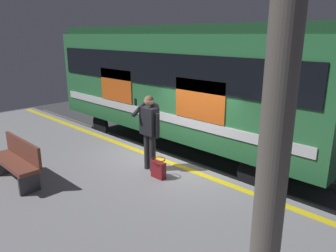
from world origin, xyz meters
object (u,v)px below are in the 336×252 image
station_column (277,125)px  bench (18,160)px  passenger (150,127)px  handbag (158,169)px  train_carriage (186,78)px

station_column → bench: station_column is taller
passenger → handbag: (-0.45, 0.18, -0.80)m
passenger → handbag: passenger is taller
station_column → bench: 5.31m
train_carriage → handbag: bearing=123.0°
train_carriage → passenger: bearing=118.5°
passenger → bench: size_ratio=1.07×
bench → train_carriage: bearing=-87.5°
train_carriage → handbag: size_ratio=23.10×
handbag → bench: (1.91, 2.15, 0.29)m
train_carriage → bench: bearing=92.5°
passenger → handbag: bearing=158.1°
handbag → station_column: size_ratio=0.11×
passenger → bench: passenger is taller
train_carriage → station_column: size_ratio=2.44×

